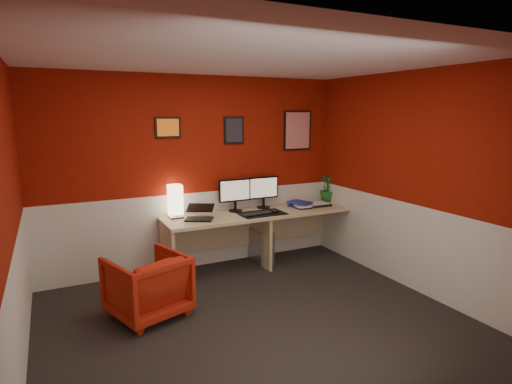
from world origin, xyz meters
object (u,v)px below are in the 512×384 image
potted_plant (327,189)px  monitor_left (235,190)px  armchair (147,285)px  shoji_lamp (175,202)px  monitor_right (264,187)px  pc_tower (261,246)px  laptop (199,211)px  zen_tray (317,205)px  desk (261,239)px

potted_plant → monitor_left: bearing=-180.0°
monitor_left → armchair: 1.85m
shoji_lamp → monitor_right: (1.24, 0.01, 0.09)m
monitor_right → pc_tower: 0.81m
laptop → pc_tower: bearing=37.1°
armchair → laptop: bearing=-155.3°
armchair → monitor_left: bearing=-163.3°
potted_plant → pc_tower: (-1.15, -0.09, -0.70)m
monitor_right → potted_plant: size_ratio=1.51×
shoji_lamp → potted_plant: (2.30, -0.01, -0.01)m
shoji_lamp → monitor_left: bearing=-0.7°
pc_tower → potted_plant: bearing=6.9°
shoji_lamp → zen_tray: 2.01m
desk → laptop: size_ratio=7.88×
armchair → monitor_right: bearing=-169.8°
desk → monitor_left: bearing=146.4°
monitor_right → laptop: bearing=-166.6°
shoji_lamp → pc_tower: bearing=-4.8°
monitor_left → pc_tower: 0.87m
laptop → pc_tower: (0.92, 0.14, -0.61)m
desk → monitor_left: 0.74m
desk → monitor_right: (0.15, 0.21, 0.66)m
laptop → potted_plant: potted_plant is taller
desk → monitor_right: bearing=54.4°
zen_tray → potted_plant: size_ratio=0.91×
shoji_lamp → pc_tower: 1.35m
shoji_lamp → monitor_left: monitor_left is taller
laptop → monitor_right: bearing=42.0°
zen_tray → potted_plant: 0.41m
laptop → potted_plant: size_ratio=0.86×
laptop → monitor_left: size_ratio=0.57×
pc_tower → shoji_lamp: bearing=177.7°
potted_plant → pc_tower: 1.34m
monitor_left → potted_plant: monitor_left is taller
potted_plant → pc_tower: potted_plant is taller
laptop → monitor_right: monitor_right is taller
laptop → monitor_right: 1.06m
monitor_right → pc_tower: bearing=-131.5°
shoji_lamp → laptop: 0.34m
desk → armchair: (-1.68, -0.80, -0.04)m
desk → shoji_lamp: shoji_lamp is taller
potted_plant → armchair: potted_plant is taller
monitor_left → monitor_right: bearing=2.4°
shoji_lamp → zen_tray: shoji_lamp is taller
desk → laptop: laptop is taller
desk → monitor_left: size_ratio=4.48×
monitor_left → pc_tower: bearing=-14.2°
monitor_right → monitor_left: bearing=-177.6°
monitor_left → monitor_right: same height
zen_tray → pc_tower: bearing=172.8°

